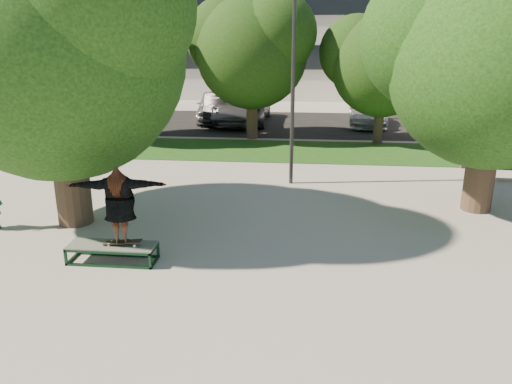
# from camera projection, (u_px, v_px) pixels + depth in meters

# --- Properties ---
(ground) EXTENTS (120.00, 120.00, 0.00)m
(ground) POSITION_uv_depth(u_px,v_px,m) (238.00, 245.00, 11.08)
(ground) COLOR gray
(ground) RESTS_ON ground
(grass_strip) EXTENTS (30.00, 4.00, 0.02)m
(grass_strip) POSITION_uv_depth(u_px,v_px,m) (295.00, 151.00, 19.99)
(grass_strip) COLOR #133F12
(grass_strip) RESTS_ON ground
(asphalt_strip) EXTENTS (40.00, 8.00, 0.01)m
(asphalt_strip) POSITION_uv_depth(u_px,v_px,m) (279.00, 123.00, 26.26)
(asphalt_strip) COLOR black
(asphalt_strip) RESTS_ON ground
(tree_left) EXTENTS (6.96, 5.95, 7.12)m
(tree_left) POSITION_uv_depth(u_px,v_px,m) (53.00, 37.00, 11.20)
(tree_left) COLOR #38281E
(tree_left) RESTS_ON ground
(tree_right) EXTENTS (6.24, 5.33, 6.51)m
(tree_right) POSITION_uv_depth(u_px,v_px,m) (493.00, 51.00, 12.20)
(tree_right) COLOR #38281E
(tree_right) RESTS_ON ground
(bg_tree_left) EXTENTS (5.28, 4.51, 5.77)m
(bg_tree_left) POSITION_uv_depth(u_px,v_px,m) (119.00, 53.00, 21.10)
(bg_tree_left) COLOR #38281E
(bg_tree_left) RESTS_ON ground
(bg_tree_mid) EXTENTS (5.76, 4.92, 6.24)m
(bg_tree_mid) POSITION_uv_depth(u_px,v_px,m) (250.00, 46.00, 21.43)
(bg_tree_mid) COLOR #38281E
(bg_tree_mid) RESTS_ON ground
(bg_tree_right) EXTENTS (5.04, 4.31, 5.43)m
(bg_tree_right) POSITION_uv_depth(u_px,v_px,m) (381.00, 59.00, 20.57)
(bg_tree_right) COLOR #38281E
(bg_tree_right) RESTS_ON ground
(lamppost) EXTENTS (0.25, 0.15, 6.11)m
(lamppost) POSITION_uv_depth(u_px,v_px,m) (293.00, 81.00, 14.78)
(lamppost) COLOR #2D2D30
(lamppost) RESTS_ON ground
(grind_box) EXTENTS (1.80, 0.60, 0.38)m
(grind_box) POSITION_uv_depth(u_px,v_px,m) (113.00, 253.00, 10.24)
(grind_box) COLOR #10311C
(grind_box) RESTS_ON ground
(skater_rig) EXTENTS (1.99, 0.76, 1.65)m
(skater_rig) POSITION_uv_depth(u_px,v_px,m) (119.00, 205.00, 9.90)
(skater_rig) COLOR white
(skater_rig) RESTS_ON grind_box
(bench) EXTENTS (3.04, 0.61, 0.46)m
(bench) POSITION_uv_depth(u_px,v_px,m) (510.00, 169.00, 15.89)
(bench) COLOR brown
(bench) RESTS_ON ground
(car_silver_a) EXTENTS (2.61, 4.95, 1.61)m
(car_silver_a) POSITION_uv_depth(u_px,v_px,m) (215.00, 106.00, 26.83)
(car_silver_a) COLOR #A4A4A9
(car_silver_a) RESTS_ON asphalt_strip
(car_dark) EXTENTS (2.31, 4.88, 1.55)m
(car_dark) POSITION_uv_depth(u_px,v_px,m) (221.00, 108.00, 26.21)
(car_dark) COLOR black
(car_dark) RESTS_ON asphalt_strip
(car_grey) EXTENTS (2.78, 5.93, 1.64)m
(car_grey) POSITION_uv_depth(u_px,v_px,m) (241.00, 107.00, 26.22)
(car_grey) COLOR slate
(car_grey) RESTS_ON asphalt_strip
(car_silver_b) EXTENTS (2.08, 4.58, 1.30)m
(car_silver_b) POSITION_uv_depth(u_px,v_px,m) (367.00, 112.00, 25.63)
(car_silver_b) COLOR silver
(car_silver_b) RESTS_ON asphalt_strip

